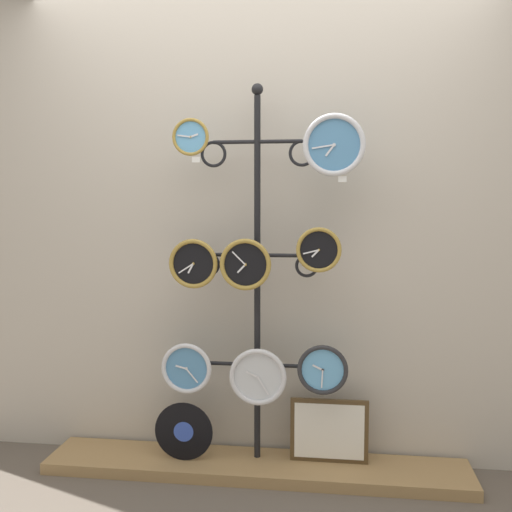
{
  "coord_description": "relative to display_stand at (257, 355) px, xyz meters",
  "views": [
    {
      "loc": [
        0.4,
        -2.63,
        1.41
      ],
      "look_at": [
        0.0,
        0.36,
        1.13
      ],
      "focal_mm": 42.0,
      "sensor_mm": 36.0,
      "label": 1
    }
  ],
  "objects": [
    {
      "name": "ground_plane",
      "position": [
        0.0,
        -0.41,
        -0.61
      ],
      "size": [
        12.0,
        12.0,
        0.0
      ],
      "primitive_type": "plane",
      "color": "brown"
    },
    {
      "name": "shop_wall",
      "position": [
        0.0,
        0.16,
        0.79
      ],
      "size": [
        4.4,
        0.04,
        2.8
      ],
      "color": "#BCB2A3",
      "rests_on": "ground_plane"
    },
    {
      "name": "low_shelf",
      "position": [
        0.0,
        -0.06,
        -0.58
      ],
      "size": [
        2.2,
        0.36,
        0.06
      ],
      "color": "#9E7A4C",
      "rests_on": "ground_plane"
    },
    {
      "name": "display_stand",
      "position": [
        0.0,
        0.0,
        0.0
      ],
      "size": [
        0.79,
        0.42,
        2.0
      ],
      "color": "black",
      "rests_on": "ground_plane"
    },
    {
      "name": "clock_top_left",
      "position": [
        -0.32,
        -0.09,
        1.12
      ],
      "size": [
        0.19,
        0.04,
        0.19
      ],
      "color": "#60A8DB"
    },
    {
      "name": "clock_top_right",
      "position": [
        0.39,
        -0.11,
        1.07
      ],
      "size": [
        0.3,
        0.04,
        0.3
      ],
      "color": "#4C84B2"
    },
    {
      "name": "clock_middle_left",
      "position": [
        -0.31,
        -0.1,
        0.48
      ],
      "size": [
        0.25,
        0.04,
        0.25
      ],
      "color": "black"
    },
    {
      "name": "clock_middle_center",
      "position": [
        -0.04,
        -0.12,
        0.49
      ],
      "size": [
        0.26,
        0.04,
        0.26
      ],
      "color": "black"
    },
    {
      "name": "clock_middle_right",
      "position": [
        0.32,
        -0.09,
        0.56
      ],
      "size": [
        0.22,
        0.04,
        0.22
      ],
      "color": "black"
    },
    {
      "name": "clock_bottom_left",
      "position": [
        -0.35,
        -0.1,
        -0.06
      ],
      "size": [
        0.26,
        0.04,
        0.26
      ],
      "color": "#4C84B2"
    },
    {
      "name": "clock_bottom_center",
      "position": [
        0.02,
        -0.1,
        -0.09
      ],
      "size": [
        0.29,
        0.04,
        0.29
      ],
      "color": "silver"
    },
    {
      "name": "clock_bottom_right",
      "position": [
        0.34,
        -0.11,
        -0.04
      ],
      "size": [
        0.25,
        0.04,
        0.25
      ],
      "color": "#60A8DB"
    },
    {
      "name": "vinyl_record",
      "position": [
        -0.37,
        -0.1,
        -0.4
      ],
      "size": [
        0.31,
        0.01,
        0.31
      ],
      "color": "black",
      "rests_on": "low_shelf"
    },
    {
      "name": "picture_frame",
      "position": [
        0.38,
        -0.01,
        -0.39
      ],
      "size": [
        0.4,
        0.02,
        0.33
      ],
      "color": "#4C381E",
      "rests_on": "low_shelf"
    },
    {
      "name": "price_tag_upper",
      "position": [
        -0.3,
        -0.09,
        1.01
      ],
      "size": [
        0.04,
        0.0,
        0.03
      ],
      "color": "white"
    },
    {
      "name": "price_tag_mid",
      "position": [
        0.43,
        -0.11,
        0.9
      ],
      "size": [
        0.04,
        0.0,
        0.03
      ],
      "color": "white"
    }
  ]
}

